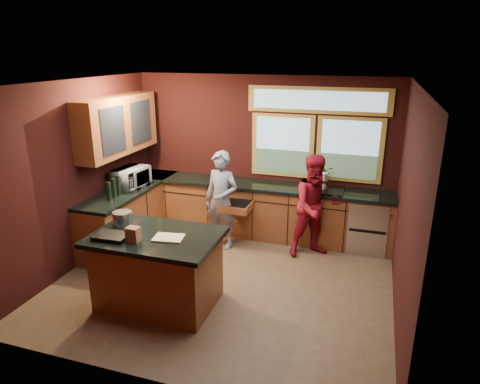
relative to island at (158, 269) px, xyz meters
The scene contains 14 objects.
floor 1.07m from the island, 50.92° to the left, with size 4.50×4.50×0.00m, color brown.
room_shell 1.70m from the island, 89.50° to the left, with size 4.52×4.02×2.71m.
back_counter 2.57m from the island, 71.76° to the left, with size 4.50×0.64×0.93m.
left_counter 2.09m from the island, 130.07° to the left, with size 0.64×2.30×0.93m.
island is the anchor object (origin of this frame).
person_grey 1.85m from the island, 84.22° to the left, with size 0.58×0.38×1.59m, color slate.
person_red 2.60m from the island, 49.82° to the left, with size 0.78×0.61×1.61m, color maroon.
microwave 2.17m from the island, 129.15° to the left, with size 0.60×0.40×0.33m, color #999999.
potted_plant 3.09m from the island, 55.75° to the left, with size 0.36×0.31×0.40m, color #999999.
paper_towel 3.04m from the island, 55.17° to the left, with size 0.12×0.12×0.28m, color white.
cutting_board 0.52m from the island, 14.04° to the right, with size 0.35×0.25×0.02m, color tan.
stock_pot 0.80m from the island, 164.74° to the left, with size 0.24×0.24×0.18m, color silver.
paper_bag 0.63m from the island, 120.96° to the right, with size 0.15×0.12×0.18m, color brown.
black_tray 0.71m from the island, 150.95° to the right, with size 0.40×0.28×0.05m, color black.
Camera 1 is at (1.82, -4.97, 3.08)m, focal length 32.00 mm.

